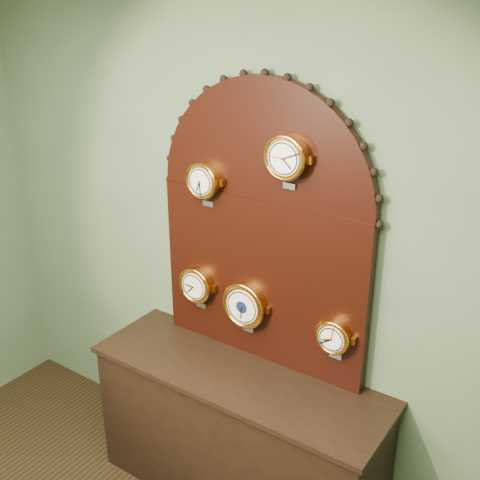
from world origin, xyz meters
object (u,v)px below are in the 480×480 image
Objects in this scene: shop_counter at (238,438)px; arabic_clock at (287,157)px; display_board at (263,219)px; roman_clock at (204,180)px; barometer at (245,305)px; tide_clock at (334,336)px; hygrometer at (197,285)px.

shop_counter is 5.96× the size of arabic_clock.
display_board reaches higher than roman_clock.
arabic_clock is (0.17, -0.07, 0.36)m from display_board.
roman_clock is 0.80× the size of barometer.
tide_clock is (0.46, 0.15, 0.74)m from shop_counter.
arabic_clock is 0.98m from hygrometer.
tide_clock is at bearing 0.03° from roman_clock.
shop_counter is 1.05× the size of display_board.
tide_clock is at bearing -8.07° from display_board.
roman_clock is (-0.32, 0.15, 1.39)m from shop_counter.
display_board reaches higher than arabic_clock.
display_board is at bearing 48.76° from barometer.
roman_clock is (-0.32, -0.07, 0.16)m from display_board.
display_board is 6.63× the size of tide_clock.
shop_counter is 0.88m from tide_clock.
roman_clock is 0.92× the size of arabic_clock.
tide_clock is at bearing 18.58° from shop_counter.
hygrometer is (-0.38, 0.15, 0.77)m from shop_counter.
tide_clock is (0.52, 0.00, -0.01)m from barometer.
shop_counter is 6.93× the size of tide_clock.
hygrometer is (-0.55, 0.00, -0.81)m from arabic_clock.
hygrometer reaches higher than shop_counter.
display_board is (0.00, 0.22, 1.23)m from shop_counter.
arabic_clock is 0.89m from tide_clock.
shop_counter is at bearing -161.42° from tide_clock.
display_board reaches higher than hygrometer.
tide_clock is (0.78, 0.00, -0.65)m from roman_clock.
roman_clock is at bearing 179.61° from barometer.
arabic_clock reaches higher than tide_clock.
shop_counter is 6.50× the size of roman_clock.
hygrometer is at bearing 158.10° from shop_counter.
display_board is at bearing 90.00° from shop_counter.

